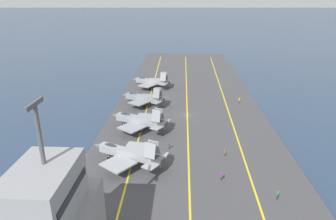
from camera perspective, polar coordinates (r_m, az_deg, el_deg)
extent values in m
plane|color=navy|center=(88.88, 3.68, -1.16)|extent=(2000.00, 2000.00, 0.00)
cube|color=#424244|center=(88.80, 3.68, -1.04)|extent=(203.55, 45.45, 0.40)
cube|color=yellow|center=(89.83, 11.68, -1.05)|extent=(183.16, 4.21, 0.01)
cube|color=yellow|center=(88.73, 3.69, -0.92)|extent=(183.19, 0.36, 0.01)
cube|color=yellow|center=(89.38, -4.35, -0.77)|extent=(183.16, 4.25, 0.01)
cube|color=#93999E|center=(62.70, -7.96, -8.08)|extent=(6.45, 12.19, 1.69)
cone|color=#5B5E60|center=(66.65, -13.22, -6.63)|extent=(2.40, 2.81, 1.60)
cube|color=#38383A|center=(59.31, -1.86, -9.67)|extent=(2.58, 2.63, 1.43)
ellipsoid|color=#232D38|center=(64.33, -10.85, -6.68)|extent=(2.05, 3.17, 0.93)
cube|color=#93999E|center=(60.27, -9.46, -10.05)|extent=(7.54, 7.55, 0.28)
cube|color=#93999E|center=(65.34, -5.91, -7.28)|extent=(6.15, 6.19, 0.28)
cube|color=#93999E|center=(58.05, -3.49, -7.76)|extent=(1.78, 2.54, 2.98)
cube|color=#93999E|center=(59.41, -2.65, -7.03)|extent=(1.78, 2.54, 2.98)
cube|color=#93999E|center=(57.84, -3.36, -10.56)|extent=(3.64, 3.51, 0.20)
cube|color=#93999E|center=(61.24, -1.30, -8.62)|extent=(3.26, 2.94, 0.20)
cylinder|color=#B2B2B7|center=(65.98, -11.30, -8.48)|extent=(0.16, 0.16, 1.81)
cylinder|color=black|center=(66.28, -11.26, -8.94)|extent=(0.44, 0.64, 0.60)
cylinder|color=#B2B2B7|center=(62.09, -7.49, -10.23)|extent=(0.16, 0.16, 1.81)
cylinder|color=black|center=(62.41, -7.47, -10.70)|extent=(0.44, 0.64, 0.60)
cylinder|color=#B2B2B7|center=(63.79, -6.33, -9.27)|extent=(0.16, 0.16, 1.81)
cylinder|color=black|center=(64.09, -6.31, -9.74)|extent=(0.44, 0.64, 0.60)
cube|color=gray|center=(78.25, -5.79, -1.87)|extent=(6.33, 11.96, 1.83)
cone|color=#5B5E60|center=(81.91, -10.06, -1.04)|extent=(2.48, 2.79, 1.74)
cube|color=#38383A|center=(75.02, -1.03, -2.78)|extent=(2.70, 2.63, 1.55)
ellipsoid|color=#232D38|center=(79.79, -8.10, -0.85)|extent=(2.06, 3.12, 1.00)
cube|color=gray|center=(75.48, -6.90, -3.28)|extent=(7.45, 7.43, 0.28)
cube|color=gray|center=(81.15, -4.23, -1.42)|extent=(6.09, 6.00, 0.28)
cube|color=gray|center=(73.85, -2.28, -1.14)|extent=(1.74, 2.49, 3.01)
cube|color=gray|center=(75.43, -1.61, -0.65)|extent=(1.74, 2.49, 3.01)
cube|color=gray|center=(73.34, -2.17, -3.37)|extent=(3.60, 3.45, 0.20)
cube|color=gray|center=(77.13, -0.60, -2.10)|extent=(3.23, 2.85, 0.20)
cylinder|color=#B2B2B7|center=(81.23, -8.50, -2.52)|extent=(0.16, 0.16, 1.83)
cylinder|color=black|center=(81.48, -8.47, -2.92)|extent=(0.43, 0.64, 0.60)
cylinder|color=#B2B2B7|center=(77.38, -5.44, -3.60)|extent=(0.16, 0.16, 1.83)
cylinder|color=black|center=(77.64, -5.43, -4.01)|extent=(0.43, 0.64, 0.60)
cylinder|color=#B2B2B7|center=(79.40, -4.51, -2.91)|extent=(0.16, 0.16, 1.83)
cylinder|color=black|center=(79.64, -4.50, -3.32)|extent=(0.43, 0.64, 0.60)
cube|color=gray|center=(95.79, -4.95, 2.35)|extent=(5.45, 11.07, 1.68)
cone|color=#5B5E60|center=(98.88, -8.28, 2.80)|extent=(2.23, 2.54, 1.60)
cube|color=#38383A|center=(92.99, -1.32, 1.86)|extent=(2.44, 2.37, 1.43)
ellipsoid|color=#232D38|center=(97.12, -6.74, 3.04)|extent=(1.81, 2.87, 0.93)
cube|color=gray|center=(93.14, -5.65, 1.43)|extent=(6.61, 6.65, 0.28)
cube|color=gray|center=(98.48, -3.88, 2.57)|extent=(5.21, 5.32, 0.28)
cube|color=gray|center=(91.96, -2.25, 3.20)|extent=(1.62, 2.31, 3.06)
cube|color=gray|center=(93.49, -1.78, 3.50)|extent=(1.62, 2.31, 3.06)
cube|color=gray|center=(91.25, -2.16, 1.47)|extent=(3.48, 3.24, 0.20)
cube|color=gray|center=(95.10, -1.01, 2.29)|extent=(3.13, 2.58, 0.20)
cylinder|color=#B2B2B7|center=(98.27, -7.06, 1.69)|extent=(0.16, 0.16, 1.76)
cylinder|color=black|center=(98.46, -7.05, 1.37)|extent=(0.41, 0.64, 0.60)
cylinder|color=#B2B2B7|center=(94.86, -4.64, 1.08)|extent=(0.16, 0.16, 1.76)
cylinder|color=black|center=(95.06, -4.63, 0.75)|extent=(0.41, 0.64, 0.60)
cylinder|color=#B2B2B7|center=(96.83, -4.00, 1.51)|extent=(0.16, 0.16, 1.76)
cylinder|color=black|center=(97.02, -3.99, 1.19)|extent=(0.41, 0.64, 0.60)
cube|color=gray|center=(115.68, -3.39, 5.51)|extent=(5.07, 11.52, 1.66)
cone|color=#5B5E60|center=(118.46, -6.39, 5.79)|extent=(2.16, 2.56, 1.58)
cube|color=#38383A|center=(113.16, -0.19, 5.21)|extent=(2.38, 2.36, 1.41)
ellipsoid|color=#232D38|center=(116.89, -4.99, 6.03)|extent=(1.72, 2.95, 0.91)
cube|color=gray|center=(112.44, -3.96, 4.77)|extent=(7.45, 7.23, 0.28)
cube|color=gray|center=(118.91, -2.51, 5.68)|extent=(5.98, 5.34, 0.28)
cube|color=gray|center=(112.19, -0.95, 6.34)|extent=(1.57, 2.37, 3.12)
cube|color=gray|center=(113.76, -0.63, 6.54)|extent=(1.57, 2.37, 3.12)
cube|color=gray|center=(111.32, -0.82, 4.94)|extent=(3.49, 3.23, 0.20)
cube|color=gray|center=(115.34, -0.02, 5.50)|extent=(3.06, 2.54, 0.20)
cylinder|color=#B2B2B7|center=(117.85, -5.30, 4.94)|extent=(0.16, 0.16, 1.56)
cylinder|color=black|center=(117.98, -5.29, 4.71)|extent=(0.39, 0.64, 0.60)
cylinder|color=#B2B2B7|center=(114.63, -3.07, 4.54)|extent=(0.16, 0.16, 1.56)
cylinder|color=black|center=(114.77, -3.07, 4.31)|extent=(0.39, 0.64, 0.60)
cylinder|color=#B2B2B7|center=(116.68, -2.62, 4.84)|extent=(0.16, 0.16, 1.56)
cylinder|color=black|center=(116.81, -2.62, 4.62)|extent=(0.39, 0.64, 0.60)
cylinder|color=#383328|center=(59.06, 10.13, -12.69)|extent=(0.24, 0.24, 0.89)
cube|color=purple|center=(58.65, 10.18, -12.08)|extent=(0.33, 0.42, 0.61)
sphere|color=beige|center=(58.42, 10.20, -11.72)|extent=(0.22, 0.22, 0.22)
sphere|color=purple|center=(58.39, 10.21, -11.67)|extent=(0.24, 0.24, 0.24)
cylinder|color=#383328|center=(68.98, 0.21, -7.10)|extent=(0.24, 0.24, 0.92)
cube|color=#284CB2|center=(68.64, 0.21, -6.56)|extent=(0.43, 0.46, 0.54)
sphere|color=tan|center=(68.46, 0.21, -6.26)|extent=(0.22, 0.22, 0.22)
sphere|color=#284CB2|center=(68.43, 0.21, -6.21)|extent=(0.24, 0.24, 0.24)
cylinder|color=#4C473D|center=(100.92, 13.38, 1.53)|extent=(0.24, 0.24, 0.92)
cube|color=yellow|center=(100.68, 13.42, 1.95)|extent=(0.44, 0.36, 0.62)
sphere|color=beige|center=(100.54, 13.44, 2.18)|extent=(0.22, 0.22, 0.22)
sphere|color=yellow|center=(100.53, 13.44, 2.21)|extent=(0.24, 0.24, 0.24)
cylinder|color=#232328|center=(56.79, 20.14, -15.29)|extent=(0.24, 0.24, 0.89)
cube|color=green|center=(56.39, 20.23, -14.71)|extent=(0.45, 0.46, 0.53)
sphere|color=beige|center=(56.17, 20.28, -14.38)|extent=(0.22, 0.22, 0.22)
sphere|color=green|center=(56.14, 20.29, -14.33)|extent=(0.24, 0.24, 0.24)
cylinder|color=#4C473D|center=(67.11, 10.71, -8.36)|extent=(0.24, 0.24, 0.88)
cube|color=brown|center=(66.77, 10.75, -7.83)|extent=(0.44, 0.36, 0.54)
sphere|color=tan|center=(66.58, 10.77, -7.52)|extent=(0.22, 0.22, 0.22)
sphere|color=brown|center=(66.55, 10.78, -7.48)|extent=(0.24, 0.24, 0.24)
cube|color=gray|center=(36.61, -22.65, -14.31)|extent=(10.07, 6.52, 5.91)
cube|color=black|center=(35.21, -17.67, -14.52)|extent=(8.52, 0.12, 0.90)
cylinder|color=#4C4C4F|center=(34.51, -23.29, -4.58)|extent=(0.50, 0.50, 6.66)
cube|color=#4C4C4F|center=(33.25, -24.15, 1.03)|extent=(3.60, 0.30, 0.50)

